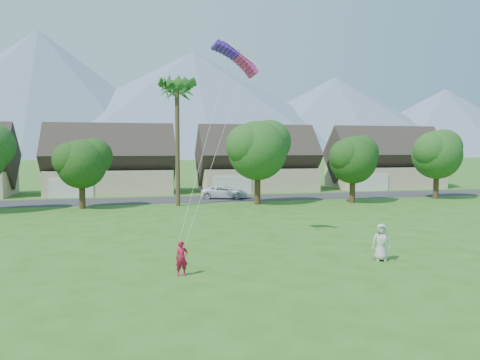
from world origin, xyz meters
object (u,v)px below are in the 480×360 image
object	(u,v)px
watcher	(381,242)
parked_car	(225,192)
kite_flyer	(182,258)
parafoil_kite	(237,56)

from	to	relation	value
watcher	parked_car	distance (m)	30.38
kite_flyer	watcher	size ratio (longest dim) A/B	0.83
watcher	parked_car	size ratio (longest dim) A/B	0.36
parked_car	parafoil_kite	distance (m)	26.37
kite_flyer	parafoil_kite	xyz separation A→B (m)	(4.10, 6.97, 10.44)
watcher	parafoil_kite	bearing A→B (deg)	152.21
parked_car	kite_flyer	bearing A→B (deg)	-177.05
parked_car	parafoil_kite	xyz separation A→B (m)	(-3.97, -23.86, 10.50)
watcher	parafoil_kite	world-z (taller)	parafoil_kite
watcher	parked_car	xyz separation A→B (m)	(-2.15, 30.31, -0.22)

